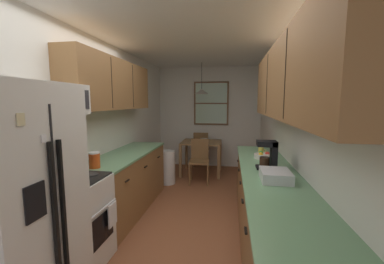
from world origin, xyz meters
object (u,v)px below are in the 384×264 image
Objects in this scene: refrigerator at (11,213)px; coffee_maker at (269,154)px; stove_range at (73,221)px; dining_table at (201,147)px; dining_chair_far at (201,148)px; table_serving_bowl at (204,140)px; trash_bin at (168,167)px; storage_canister at (94,160)px; microwave_over_range at (54,99)px; fruit_bowl at (263,156)px; dish_rack at (275,176)px; dining_chair_near at (199,158)px; mug_by_coffeemaker at (261,151)px.

refrigerator is 2.43m from coffee_maker.
stove_range is 3.50m from dining_table.
refrigerator is 2.00× the size of dining_chair_far.
dining_table is 4.98× the size of table_serving_bowl.
storage_canister is (-0.30, -2.13, 0.65)m from trash_bin.
microwave_over_range is 2.43× the size of fruit_bowl.
microwave_over_range is 0.84m from storage_canister.
dish_rack is at bearing -70.15° from dining_table.
refrigerator is 0.82m from stove_range.
dining_chair_far is (-0.12, 1.21, 0.00)m from dining_chair_near.
microwave_over_range is at bearing -110.49° from dining_chair_near.
coffee_maker is (1.11, -2.64, 0.43)m from dining_table.
refrigerator is 1.63× the size of stove_range.
trash_bin is 1.18m from table_serving_bowl.
dining_table is at bearing 73.49° from microwave_over_range.
refrigerator reaches higher than storage_canister.
dining_chair_far is 3.67m from storage_canister.
stove_range is at bearing -104.73° from dining_table.
refrigerator is 9.94× the size of table_serving_bowl.
dish_rack is at bearing -3.80° from storage_canister.
storage_canister reaches higher than dining_table.
coffee_maker is 2.92m from table_serving_bowl.
coffee_maker is 2.83× the size of mug_by_coffeemaker.
mug_by_coffeemaker is at bearing -49.34° from dining_chair_near.
table_serving_bowl is at bearing 72.38° from storage_canister.
fruit_bowl reaches higher than dining_chair_near.
stove_range is at bearing -101.44° from dining_chair_far.
dining_table is 0.18m from table_serving_bowl.
refrigerator is at bearing -86.91° from storage_canister.
microwave_over_range reaches higher than mug_by_coffeemaker.
dining_table is 7.87× the size of mug_by_coffeemaker.
stove_range reaches higher than dish_rack.
dining_chair_near is (0.87, 3.48, -0.40)m from refrigerator.
trash_bin is 2.01× the size of dish_rack.
dining_chair_far reaches higher than table_serving_bowl.
mug_by_coffeemaker reaches higher than trash_bin.
coffee_maker is at bearing 20.43° from stove_range.
dish_rack is (2.00, 0.32, 0.48)m from stove_range.
table_serving_bowl is at bearing 49.76° from dining_table.
fruit_bowl reaches higher than dining_chair_far.
fruit_bowl is (2.12, 1.27, -0.75)m from microwave_over_range.
trash_bin is (-0.63, -0.20, -0.16)m from dining_chair_near.
dining_chair_near is 0.68m from trash_bin.
refrigerator is at bearing -104.01° from dining_chair_near.
trash_bin is at bearing 142.50° from fruit_bowl.
trash_bin is 2.25m from storage_canister.
mug_by_coffeemaker is (2.12, 1.52, -0.74)m from microwave_over_range.
fruit_bowl reaches higher than table_serving_bowl.
microwave_over_range is 1.79× the size of dish_rack.
dish_rack is (1.07, -2.46, 0.45)m from dining_chair_near.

